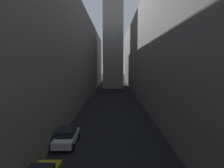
# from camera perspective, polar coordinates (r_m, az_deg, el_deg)

# --- Properties ---
(ground_plane) EXTENTS (264.00, 264.00, 0.00)m
(ground_plane) POSITION_cam_1_polar(r_m,az_deg,el_deg) (41.69, 0.25, -5.21)
(ground_plane) COLOR black
(building_block_left) EXTENTS (14.33, 108.00, 18.90)m
(building_block_left) POSITION_cam_1_polar(r_m,az_deg,el_deg) (44.87, -16.29, 7.45)
(building_block_left) COLOR slate
(building_block_left) RESTS_ON ground
(building_block_right) EXTENTS (14.08, 108.00, 20.38)m
(building_block_right) POSITION_cam_1_polar(r_m,az_deg,el_deg) (44.83, 16.68, 8.39)
(building_block_right) COLOR slate
(building_block_right) RESTS_ON ground
(parked_car_left_far) EXTENTS (1.99, 4.44, 1.55)m
(parked_car_left_far) POSITION_cam_1_polar(r_m,az_deg,el_deg) (20.75, -12.48, -14.02)
(parked_car_left_far) COLOR silver
(parked_car_left_far) RESTS_ON ground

